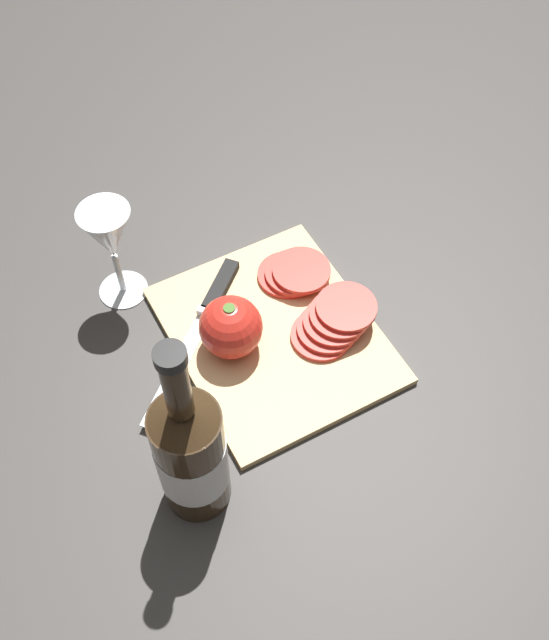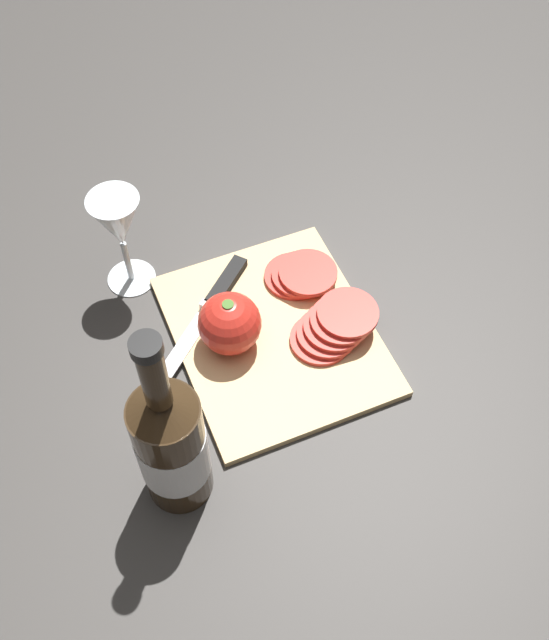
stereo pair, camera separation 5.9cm
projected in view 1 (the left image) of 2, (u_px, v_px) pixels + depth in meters
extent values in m
plane|color=#383533|center=(251.00, 341.00, 1.04)|extent=(3.00, 3.00, 0.00)
cube|color=tan|center=(275.00, 335.00, 1.04)|extent=(0.31, 0.26, 0.01)
cylinder|color=#332314|center=(192.00, 459.00, 0.84)|extent=(0.08, 0.08, 0.19)
cone|color=#332314|center=(183.00, 415.00, 0.75)|extent=(0.08, 0.08, 0.02)
cylinder|color=#332314|center=(176.00, 387.00, 0.71)|extent=(0.03, 0.03, 0.09)
cylinder|color=black|center=(170.00, 357.00, 0.66)|extent=(0.03, 0.03, 0.01)
cylinder|color=silver|center=(192.00, 460.00, 0.84)|extent=(0.08, 0.08, 0.08)
cylinder|color=silver|center=(124.00, 289.00, 1.09)|extent=(0.07, 0.07, 0.00)
cylinder|color=silver|center=(119.00, 273.00, 1.06)|extent=(0.01, 0.01, 0.07)
cone|color=silver|center=(109.00, 235.00, 0.99)|extent=(0.07, 0.07, 0.09)
cone|color=beige|center=(112.00, 249.00, 1.02)|extent=(0.02, 0.02, 0.03)
sphere|color=red|center=(231.00, 328.00, 0.99)|extent=(0.09, 0.09, 0.09)
cylinder|color=#47702D|center=(230.00, 310.00, 0.96)|extent=(0.02, 0.02, 0.01)
cube|color=silver|center=(178.00, 368.00, 1.00)|extent=(0.14, 0.16, 0.00)
cube|color=silver|center=(205.00, 312.00, 1.05)|extent=(0.02, 0.02, 0.01)
cube|color=black|center=(218.00, 287.00, 1.07)|extent=(0.08, 0.08, 0.01)
cylinder|color=red|center=(321.00, 336.00, 1.03)|extent=(0.08, 0.08, 0.01)
cylinder|color=red|center=(327.00, 328.00, 1.03)|extent=(0.08, 0.08, 0.01)
cylinder|color=red|center=(334.00, 321.00, 1.02)|extent=(0.08, 0.08, 0.01)
cylinder|color=red|center=(340.00, 314.00, 1.02)|extent=(0.08, 0.08, 0.01)
cylinder|color=red|center=(346.00, 307.00, 1.02)|extent=(0.08, 0.08, 0.01)
cylinder|color=red|center=(286.00, 275.00, 1.09)|extent=(0.08, 0.08, 0.01)
cylinder|color=red|center=(294.00, 273.00, 1.08)|extent=(0.08, 0.08, 0.01)
cylinder|color=red|center=(301.00, 270.00, 1.08)|extent=(0.08, 0.08, 0.01)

